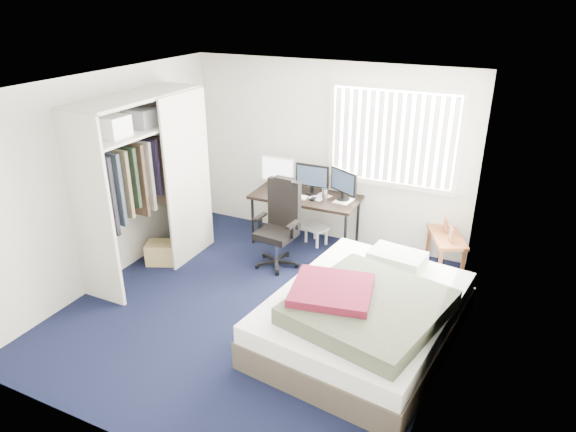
# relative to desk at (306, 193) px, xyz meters

# --- Properties ---
(ground) EXTENTS (4.20, 4.20, 0.00)m
(ground) POSITION_rel_desk_xyz_m (0.17, -1.76, -0.76)
(ground) COLOR black
(ground) RESTS_ON ground
(room_shell) EXTENTS (4.20, 4.20, 4.20)m
(room_shell) POSITION_rel_desk_xyz_m (0.17, -1.76, 0.75)
(room_shell) COLOR silver
(room_shell) RESTS_ON ground
(window_assembly) EXTENTS (1.72, 0.09, 1.32)m
(window_assembly) POSITION_rel_desk_xyz_m (1.07, 0.29, 0.84)
(window_assembly) COLOR white
(window_assembly) RESTS_ON ground
(closet) EXTENTS (0.64, 1.84, 2.22)m
(closet) POSITION_rel_desk_xyz_m (-1.51, -1.49, 0.59)
(closet) COLOR beige
(closet) RESTS_ON ground
(desk) EXTENTS (1.50, 0.73, 1.19)m
(desk) POSITION_rel_desk_xyz_m (0.00, 0.00, 0.00)
(desk) COLOR black
(desk) RESTS_ON ground
(office_chair) EXTENTS (0.58, 0.58, 1.16)m
(office_chair) POSITION_rel_desk_xyz_m (-0.08, -0.69, -0.32)
(office_chair) COLOR black
(office_chair) RESTS_ON ground
(footstool) EXTENTS (0.40, 0.37, 0.26)m
(footstool) POSITION_rel_desk_xyz_m (0.14, 0.05, -0.56)
(footstool) COLOR white
(footstool) RESTS_ON ground
(nightstand) EXTENTS (0.62, 0.80, 0.67)m
(nightstand) POSITION_rel_desk_xyz_m (1.92, 0.05, -0.33)
(nightstand) COLOR brown
(nightstand) RESTS_ON ground
(bed) EXTENTS (1.95, 2.43, 0.73)m
(bed) POSITION_rel_desk_xyz_m (1.42, -1.78, -0.46)
(bed) COLOR #443B31
(bed) RESTS_ON ground
(pine_box) EXTENTS (0.47, 0.42, 0.29)m
(pine_box) POSITION_rel_desk_xyz_m (-1.48, -1.35, -0.62)
(pine_box) COLOR tan
(pine_box) RESTS_ON ground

